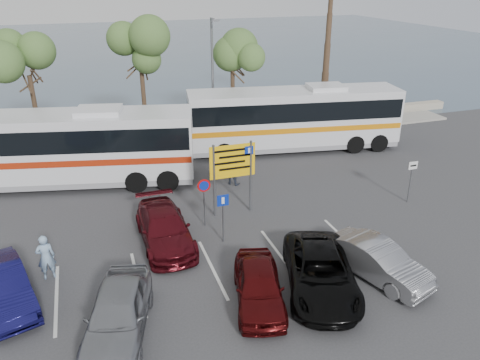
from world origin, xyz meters
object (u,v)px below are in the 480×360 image
object	(u,v)px
suv_black	(321,272)
car_maroon	(165,228)
car_silver_a	(118,313)
pedestrian_near	(46,257)
car_silver_b	(377,261)
coach_bus_right	(294,121)
street_lamp_right	(213,75)
car_blue	(3,287)
pedestrian_far	(232,168)
coach_bus_left	(64,151)
direction_sign	(233,167)
car_red	(259,286)

from	to	relation	value
suv_black	car_maroon	bearing A→B (deg)	152.98
car_silver_a	pedestrian_near	distance (m)	4.53
suv_black	car_silver_b	size ratio (longest dim) A/B	1.21
coach_bus_right	car_silver_a	size ratio (longest dim) A/B	3.01
street_lamp_right	coach_bus_right	size ratio (longest dim) A/B	0.58
car_blue	car_silver_b	world-z (taller)	car_blue
pedestrian_far	coach_bus_left	bearing A→B (deg)	27.23
suv_black	direction_sign	bearing A→B (deg)	119.28
car_maroon	pedestrian_far	xyz separation A→B (m)	(4.65, 5.00, 0.19)
street_lamp_right	pedestrian_far	distance (m)	7.99
direction_sign	car_maroon	bearing A→B (deg)	-154.78
car_blue	pedestrian_near	xyz separation A→B (m)	(1.37, 1.19, 0.20)
car_silver_b	coach_bus_left	bearing A→B (deg)	112.35
car_silver_a	pedestrian_far	bearing A→B (deg)	70.28
coach_bus_right	car_blue	xyz separation A→B (m)	(-16.13, -11.27, -1.23)
coach_bus_right	pedestrian_far	xyz separation A→B (m)	(-5.45, -4.00, -1.04)
street_lamp_right	car_blue	size ratio (longest dim) A/B	1.84
direction_sign	coach_bus_left	distance (m)	9.67
direction_sign	car_silver_b	distance (m)	7.79
car_maroon	car_blue	bearing A→B (deg)	-160.27
direction_sign	pedestrian_near	world-z (taller)	direction_sign
street_lamp_right	direction_sign	xyz separation A→B (m)	(-2.00, -10.32, -2.17)
direction_sign	coach_bus_left	world-z (taller)	coach_bus_left
car_silver_a	car_silver_b	xyz separation A→B (m)	(9.60, 0.00, -0.08)
car_silver_b	pedestrian_near	bearing A→B (deg)	143.09
coach_bus_right	car_red	xyz separation A→B (m)	(-7.70, -14.00, -1.26)
car_blue	pedestrian_near	distance (m)	1.82
suv_black	pedestrian_far	distance (m)	10.00
coach_bus_left	car_blue	bearing A→B (deg)	-101.99
pedestrian_near	street_lamp_right	bearing A→B (deg)	-134.74
direction_sign	car_maroon	world-z (taller)	direction_sign
suv_black	pedestrian_far	size ratio (longest dim) A/B	2.84
car_silver_b	pedestrian_far	xyz separation A→B (m)	(-2.55, 10.00, 0.21)
car_blue	coach_bus_left	bearing A→B (deg)	61.01
direction_sign	car_silver_a	size ratio (longest dim) A/B	0.79
car_silver_b	car_maroon	bearing A→B (deg)	126.60
coach_bus_left	coach_bus_right	distance (m)	14.05
coach_bus_left	car_red	bearing A→B (deg)	-63.76
street_lamp_right	direction_sign	distance (m)	10.73
suv_black	car_silver_b	world-z (taller)	suv_black
direction_sign	car_silver_b	size ratio (longest dim) A/B	0.84
car_silver_a	street_lamp_right	bearing A→B (deg)	80.27
car_silver_a	pedestrian_far	size ratio (longest dim) A/B	2.51
car_maroon	pedestrian_near	bearing A→B (deg)	-167.82
pedestrian_far	car_blue	bearing A→B (deg)	79.50
coach_bus_right	car_silver_a	world-z (taller)	coach_bus_right
street_lamp_right	car_red	xyz separation A→B (m)	(-3.20, -17.02, -3.90)
car_silver_b	pedestrian_far	world-z (taller)	pedestrian_far
coach_bus_right	car_maroon	world-z (taller)	coach_bus_right
car_blue	car_maroon	xyz separation A→B (m)	(6.03, 2.27, 0.00)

